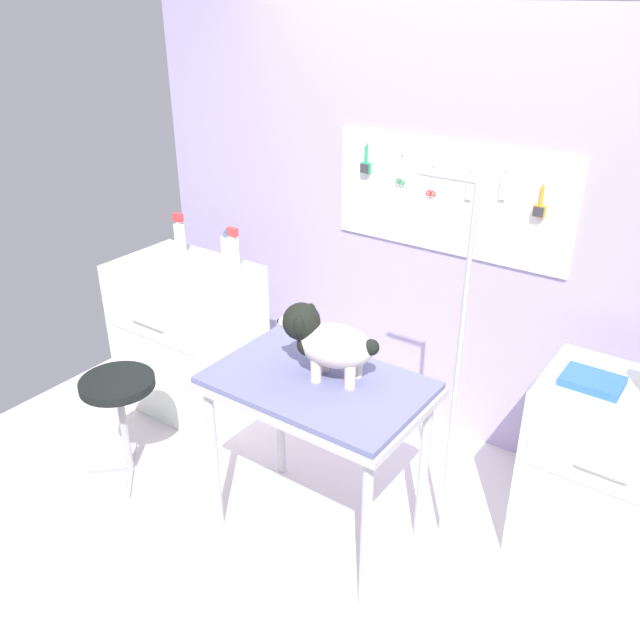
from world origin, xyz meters
TOP-DOWN VIEW (x-y plane):
  - ground at (0.00, 0.00)m, footprint 4.40×4.00m
  - rear_wall_panel at (-0.00, 1.28)m, footprint 4.00×0.11m
  - grooming_table at (-0.04, 0.13)m, footprint 0.95×0.61m
  - grooming_arm at (0.44, 0.46)m, footprint 0.30×0.11m
  - dog at (-0.03, 0.17)m, footprint 0.44×0.28m
  - counter_left at (-1.32, 0.59)m, footprint 0.80×0.58m
  - cabinet_right at (1.07, 0.77)m, footprint 0.68×0.54m
  - stool at (-1.12, -0.10)m, footprint 0.38×0.38m
  - spray_bottle_short at (-1.48, 0.73)m, footprint 0.06×0.06m
  - detangler_spray at (-1.05, 0.73)m, footprint 0.07×0.07m
  - shampoo_bottle at (-1.15, 0.78)m, footprint 0.06×0.06m
  - supply_tray at (0.93, 0.73)m, footprint 0.24×0.18m

SIDE VIEW (x-z plane):
  - ground at x=0.00m, z-range -0.04..0.00m
  - cabinet_right at x=1.07m, z-range 0.00..0.87m
  - counter_left at x=-1.32m, z-range 0.00..0.92m
  - stool at x=-1.12m, z-range 0.20..0.78m
  - grooming_table at x=-0.04m, z-range 0.33..1.18m
  - grooming_arm at x=0.44m, z-range -0.05..1.66m
  - supply_tray at x=0.93m, z-range 0.87..0.90m
  - shampoo_bottle at x=-1.15m, z-range 0.90..1.10m
  - dog at x=-0.03m, z-range 0.86..1.18m
  - detangler_spray at x=-1.05m, z-range 0.90..1.15m
  - spray_bottle_short at x=-1.48m, z-range 0.90..1.15m
  - rear_wall_panel at x=0.00m, z-range 0.00..2.30m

